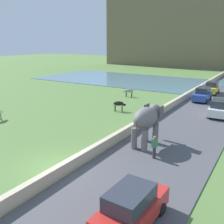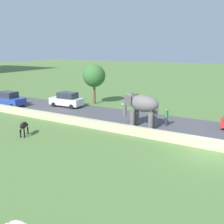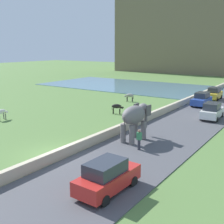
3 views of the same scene
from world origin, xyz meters
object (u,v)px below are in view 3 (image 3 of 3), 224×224
at_px(car_white, 212,111).
at_px(elephant, 135,117).
at_px(cow_grey, 129,96).
at_px(cow_white, 2,112).
at_px(cow_black, 117,107).
at_px(person_beside_elephant, 139,139).
at_px(car_yellow, 214,94).
at_px(car_red, 107,176).
at_px(car_blue, 202,99).

bearing_deg(car_white, elephant, -105.90).
xyz_separation_m(cow_grey, cow_white, (-5.73, -16.72, 0.00)).
relative_size(car_white, cow_black, 2.95).
height_order(person_beside_elephant, car_yellow, car_yellow).
relative_size(elephant, car_red, 0.86).
xyz_separation_m(elephant, person_beside_elephant, (1.42, -1.86, -1.16)).
height_order(car_white, car_yellow, same).
bearing_deg(cow_black, person_beside_elephant, -48.82).
bearing_deg(car_red, cow_black, 121.87).
bearing_deg(cow_grey, car_white, -16.59).
xyz_separation_m(person_beside_elephant, car_blue, (-1.43, 19.25, 0.03)).
bearing_deg(car_yellow, cow_grey, -138.39).
bearing_deg(car_yellow, cow_black, -112.88).
distance_m(car_white, cow_black, 10.46).
bearing_deg(car_blue, cow_black, -123.61).
distance_m(person_beside_elephant, cow_grey, 19.86).
relative_size(car_red, car_yellow, 1.00).
distance_m(elephant, car_blue, 17.43).
relative_size(car_white, cow_grey, 2.87).
distance_m(elephant, cow_grey, 17.57).
bearing_deg(car_blue, car_yellow, 90.01).
distance_m(car_white, cow_white, 22.44).
bearing_deg(elephant, car_red, -69.50).
relative_size(person_beside_elephant, car_red, 0.40).
xyz_separation_m(car_blue, cow_white, (-15.16, -19.34, -0.06)).
distance_m(elephant, car_red, 9.03).
xyz_separation_m(elephant, car_blue, (-0.01, 17.39, -1.14)).
relative_size(elephant, car_yellow, 0.86).
bearing_deg(car_yellow, car_white, -75.41).
distance_m(person_beside_elephant, cow_white, 16.59).
xyz_separation_m(car_red, car_white, (0.00, 19.41, 0.00)).
bearing_deg(cow_grey, cow_black, -69.44).
bearing_deg(car_blue, car_red, -83.04).
distance_m(person_beside_elephant, car_red, 6.75).
bearing_deg(car_red, cow_grey, 118.50).
bearing_deg(cow_black, cow_grey, 110.56).
height_order(person_beside_elephant, car_red, car_red).
height_order(car_red, cow_white, car_red).
distance_m(person_beside_elephant, car_white, 13.00).
relative_size(car_yellow, cow_black, 2.93).
relative_size(person_beside_elephant, cow_white, 1.17).
bearing_deg(person_beside_elephant, car_red, -75.25).
height_order(car_blue, car_white, same).
xyz_separation_m(car_blue, car_white, (3.15, -6.37, 0.00)).
relative_size(person_beside_elephant, car_yellow, 0.40).
bearing_deg(car_red, person_beside_elephant, 104.75).
bearing_deg(car_yellow, car_red, -84.29).
height_order(person_beside_elephant, car_white, car_white).
bearing_deg(cow_black, car_blue, 56.39).
bearing_deg(car_white, car_blue, 116.35).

